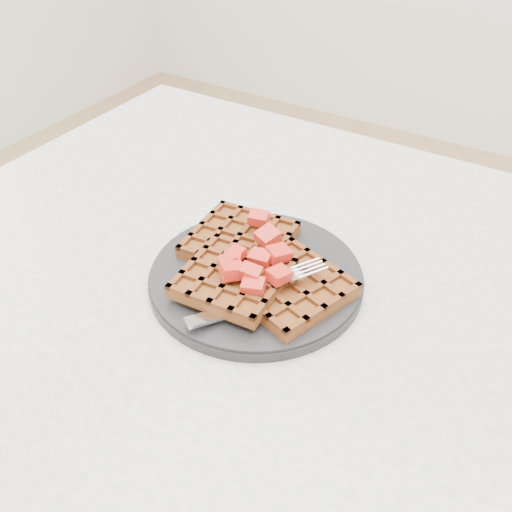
{
  "coord_description": "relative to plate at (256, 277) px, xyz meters",
  "views": [
    {
      "loc": [
        0.16,
        -0.47,
        1.2
      ],
      "look_at": [
        -0.11,
        -0.03,
        0.79
      ],
      "focal_mm": 40.0,
      "sensor_mm": 36.0,
      "label": 1
    }
  ],
  "objects": [
    {
      "name": "strawberry_pile",
      "position": [
        0.0,
        0.0,
        0.05
      ],
      "size": [
        0.15,
        0.15,
        0.02
      ],
      "primitive_type": null,
      "color": "#A60C06",
      "rests_on": "waffles"
    },
    {
      "name": "waffles",
      "position": [
        0.0,
        -0.0,
        0.02
      ],
      "size": [
        0.23,
        0.2,
        0.03
      ],
      "color": "brown",
      "rests_on": "plate"
    },
    {
      "name": "plate",
      "position": [
        0.0,
        0.0,
        0.0
      ],
      "size": [
        0.26,
        0.26,
        0.02
      ],
      "primitive_type": "cylinder",
      "color": "black",
      "rests_on": "table"
    },
    {
      "name": "fork",
      "position": [
        0.04,
        -0.04,
        0.02
      ],
      "size": [
        0.11,
        0.17,
        0.02
      ],
      "primitive_type": null,
      "rotation": [
        0.0,
        0.0,
        -0.52
      ],
      "color": "silver",
      "rests_on": "plate"
    },
    {
      "name": "table",
      "position": [
        0.11,
        0.03,
        -0.12
      ],
      "size": [
        1.2,
        0.8,
        0.75
      ],
      "color": "silver",
      "rests_on": "ground"
    }
  ]
}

